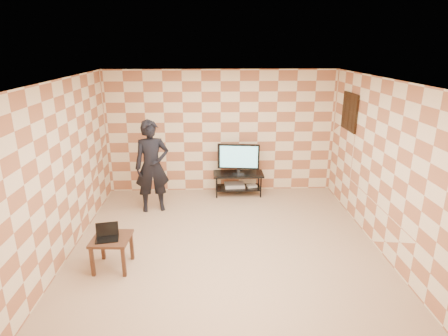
{
  "coord_description": "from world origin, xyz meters",
  "views": [
    {
      "loc": [
        -0.23,
        -5.55,
        3.19
      ],
      "look_at": [
        0.0,
        0.6,
        1.15
      ],
      "focal_mm": 30.0,
      "sensor_mm": 36.0,
      "label": 1
    }
  ],
  "objects": [
    {
      "name": "ceiling",
      "position": [
        0.0,
        0.0,
        2.7
      ],
      "size": [
        5.0,
        5.0,
        0.02
      ],
      "primitive_type": "cube",
      "color": "white",
      "rests_on": "wall_back"
    },
    {
      "name": "floor",
      "position": [
        0.0,
        0.0,
        0.0
      ],
      "size": [
        5.0,
        5.0,
        0.0
      ],
      "primitive_type": "plane",
      "color": "tan",
      "rests_on": "ground"
    },
    {
      "name": "dvd_player",
      "position": [
        0.29,
        2.22,
        0.21
      ],
      "size": [
        0.45,
        0.34,
        0.07
      ],
      "primitive_type": "cube",
      "rotation": [
        0.0,
        0.0,
        0.07
      ],
      "color": "silver",
      "rests_on": "tv_stand"
    },
    {
      "name": "tv",
      "position": [
        0.37,
        2.18,
        0.87
      ],
      "size": [
        0.91,
        0.2,
        0.66
      ],
      "color": "black",
      "rests_on": "tv_stand"
    },
    {
      "name": "wall_left",
      "position": [
        -2.5,
        0.0,
        1.35
      ],
      "size": [
        0.02,
        5.0,
        2.7
      ],
      "primitive_type": "cube",
      "color": "beige",
      "rests_on": "ground"
    },
    {
      "name": "wall_front",
      "position": [
        0.0,
        -2.5,
        1.35
      ],
      "size": [
        5.0,
        0.02,
        2.7
      ],
      "primitive_type": "cube",
      "color": "beige",
      "rests_on": "ground"
    },
    {
      "name": "tv_stand",
      "position": [
        0.37,
        2.18,
        0.37
      ],
      "size": [
        1.09,
        0.49,
        0.5
      ],
      "color": "black",
      "rests_on": "floor"
    },
    {
      "name": "laptop",
      "position": [
        -1.75,
        -0.63,
        0.55
      ],
      "size": [
        0.36,
        0.31,
        0.21
      ],
      "color": "black",
      "rests_on": "side_table"
    },
    {
      "name": "game_console",
      "position": [
        0.68,
        2.19,
        0.2
      ],
      "size": [
        0.24,
        0.2,
        0.05
      ],
      "primitive_type": "cube",
      "rotation": [
        0.0,
        0.0,
        0.24
      ],
      "color": "silver",
      "rests_on": "tv_stand"
    },
    {
      "name": "wall_art",
      "position": [
        2.47,
        1.55,
        1.95
      ],
      "size": [
        0.04,
        0.72,
        0.72
      ],
      "color": "black",
      "rests_on": "wall_right"
    },
    {
      "name": "wall_back",
      "position": [
        0.0,
        2.5,
        1.35
      ],
      "size": [
        5.0,
        0.02,
        2.7
      ],
      "primitive_type": "cube",
      "color": "beige",
      "rests_on": "ground"
    },
    {
      "name": "person",
      "position": [
        -1.38,
        1.45,
        0.92
      ],
      "size": [
        0.75,
        0.57,
        1.84
      ],
      "primitive_type": "imported",
      "rotation": [
        0.0,
        0.0,
        0.21
      ],
      "color": "black",
      "rests_on": "floor"
    },
    {
      "name": "wall_right",
      "position": [
        2.5,
        0.0,
        1.35
      ],
      "size": [
        0.02,
        5.0,
        2.7
      ],
      "primitive_type": "cube",
      "color": "beige",
      "rests_on": "ground"
    },
    {
      "name": "side_table",
      "position": [
        -1.7,
        -0.62,
        0.41
      ],
      "size": [
        0.57,
        0.57,
        0.5
      ],
      "color": "#3E2517",
      "rests_on": "floor"
    }
  ]
}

